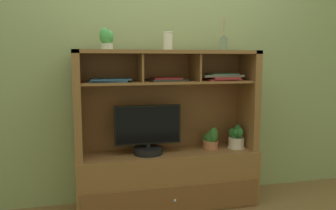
% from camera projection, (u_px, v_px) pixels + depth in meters
% --- Properties ---
extents(floor_plane, '(6.00, 6.00, 0.02)m').
position_uv_depth(floor_plane, '(168.00, 206.00, 3.08)').
color(floor_plane, brown).
rests_on(floor_plane, ground).
extents(back_wall, '(6.00, 0.02, 2.80)m').
position_uv_depth(back_wall, '(161.00, 47.00, 3.13)').
color(back_wall, '#909E6A').
rests_on(back_wall, ground).
extents(media_console, '(1.56, 0.46, 1.36)m').
position_uv_depth(media_console, '(168.00, 159.00, 3.03)').
color(media_console, brown).
rests_on(media_console, ground).
extents(tv_monitor, '(0.56, 0.25, 0.42)m').
position_uv_depth(tv_monitor, '(148.00, 134.00, 2.92)').
color(tv_monitor, black).
rests_on(tv_monitor, media_console).
extents(potted_orchid, '(0.15, 0.15, 0.20)m').
position_uv_depth(potted_orchid, '(211.00, 140.00, 3.12)').
color(potted_orchid, '#B76B48').
rests_on(potted_orchid, media_console).
extents(potted_fern, '(0.16, 0.16, 0.21)m').
position_uv_depth(potted_fern, '(236.00, 138.00, 3.14)').
color(potted_fern, beige).
rests_on(potted_fern, media_console).
extents(magazine_stack_left, '(0.35, 0.29, 0.03)m').
position_uv_depth(magazine_stack_left, '(167.00, 79.00, 2.95)').
color(magazine_stack_left, '#323537').
rests_on(magazine_stack_left, media_console).
extents(magazine_stack_centre, '(0.37, 0.25, 0.06)m').
position_uv_depth(magazine_stack_centre, '(222.00, 77.00, 3.03)').
color(magazine_stack_centre, '#A62D31').
rests_on(magazine_stack_centre, media_console).
extents(magazine_stack_right, '(0.34, 0.23, 0.03)m').
position_uv_depth(magazine_stack_right, '(109.00, 80.00, 2.82)').
color(magazine_stack_right, '#315081').
rests_on(magazine_stack_right, media_console).
extents(diffuser_bottle, '(0.07, 0.07, 0.29)m').
position_uv_depth(diffuser_bottle, '(223.00, 44.00, 3.04)').
color(diffuser_bottle, gray).
rests_on(diffuser_bottle, media_console).
extents(potted_succulent, '(0.11, 0.11, 0.17)m').
position_uv_depth(potted_succulent, '(107.00, 39.00, 2.75)').
color(potted_succulent, beige).
rests_on(potted_succulent, media_console).
extents(ceramic_vase, '(0.08, 0.08, 0.15)m').
position_uv_depth(ceramic_vase, '(168.00, 41.00, 2.89)').
color(ceramic_vase, silver).
rests_on(ceramic_vase, media_console).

